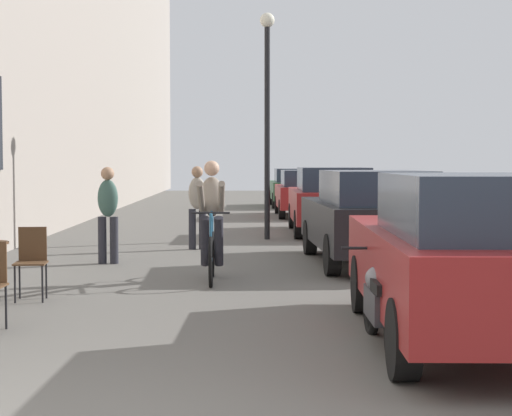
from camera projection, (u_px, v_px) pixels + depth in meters
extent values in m
cylinder|color=black|center=(6.00, 307.00, 8.49)|extent=(0.02, 0.02, 0.45)
cylinder|color=black|center=(42.00, 284.00, 10.08)|extent=(0.02, 0.02, 0.45)
cylinder|color=black|center=(15.00, 285.00, 10.05)|extent=(0.02, 0.02, 0.45)
cylinder|color=black|center=(46.00, 280.00, 10.40)|extent=(0.02, 0.02, 0.45)
cylinder|color=black|center=(20.00, 281.00, 10.37)|extent=(0.02, 0.02, 0.45)
cube|color=#4C331E|center=(31.00, 263.00, 10.21)|extent=(0.41, 0.41, 0.02)
cube|color=#4C331E|center=(33.00, 244.00, 10.38)|extent=(0.34, 0.05, 0.42)
torus|color=black|center=(211.00, 262.00, 11.38)|extent=(0.06, 0.71, 0.71)
torus|color=black|center=(212.00, 254.00, 12.43)|extent=(0.06, 0.71, 0.71)
cylinder|color=#286084|center=(212.00, 235.00, 12.32)|extent=(0.04, 0.21, 0.58)
cylinder|color=#286084|center=(211.00, 215.00, 11.80)|extent=(0.05, 0.82, 0.14)
cylinder|color=#286084|center=(211.00, 238.00, 11.38)|extent=(0.04, 0.09, 0.67)
cylinder|color=#286084|center=(212.00, 255.00, 11.93)|extent=(0.05, 1.00, 0.12)
cylinder|color=black|center=(211.00, 213.00, 11.39)|extent=(0.52, 0.03, 0.03)
ellipsoid|color=black|center=(212.00, 214.00, 12.21)|extent=(0.12, 0.24, 0.06)
ellipsoid|color=gray|center=(212.00, 196.00, 12.12)|extent=(0.34, 0.35, 0.59)
sphere|color=tan|center=(212.00, 168.00, 12.06)|extent=(0.22, 0.22, 0.22)
cylinder|color=#26262D|center=(219.00, 241.00, 12.08)|extent=(0.13, 0.40, 0.75)
cylinder|color=#26262D|center=(205.00, 241.00, 12.07)|extent=(0.13, 0.40, 0.75)
cylinder|color=gray|center=(221.00, 197.00, 11.73)|extent=(0.12, 0.75, 0.48)
cylinder|color=gray|center=(201.00, 197.00, 11.73)|extent=(0.10, 0.75, 0.48)
cylinder|color=#26262D|center=(102.00, 240.00, 13.94)|extent=(0.14, 0.14, 0.78)
cylinder|color=#26262D|center=(114.00, 240.00, 13.93)|extent=(0.14, 0.14, 0.78)
ellipsoid|color=#38564C|center=(108.00, 198.00, 13.90)|extent=(0.36, 0.27, 0.62)
sphere|color=#A57A5B|center=(108.00, 174.00, 13.87)|extent=(0.22, 0.22, 0.22)
cylinder|color=#26262D|center=(203.00, 229.00, 16.23)|extent=(0.14, 0.14, 0.78)
cylinder|color=#26262D|center=(192.00, 229.00, 16.20)|extent=(0.14, 0.14, 0.78)
ellipsoid|color=#9E9384|center=(197.00, 193.00, 16.18)|extent=(0.37, 0.29, 0.62)
sphere|color=#A57A5B|center=(197.00, 172.00, 16.16)|extent=(0.22, 0.22, 0.22)
cylinder|color=black|center=(267.00, 134.00, 18.20)|extent=(0.12, 0.12, 4.60)
sphere|color=silver|center=(267.00, 20.00, 18.07)|extent=(0.32, 0.32, 0.32)
cube|color=maroon|center=(468.00, 269.00, 7.92)|extent=(2.01, 4.53, 0.73)
cube|color=#283342|center=(484.00, 205.00, 7.35)|extent=(1.64, 2.47, 0.54)
cylinder|color=black|center=(362.00, 284.00, 9.43)|extent=(0.23, 0.65, 0.64)
cylinder|color=black|center=(512.00, 284.00, 9.40)|extent=(0.23, 0.65, 0.64)
cylinder|color=black|center=(403.00, 339.00, 6.49)|extent=(0.23, 0.65, 0.64)
cube|color=black|center=(369.00, 224.00, 13.91)|extent=(1.94, 4.42, 0.71)
cube|color=#283342|center=(376.00, 187.00, 13.35)|extent=(1.59, 2.40, 0.53)
cylinder|color=black|center=(310.00, 237.00, 15.32)|extent=(0.22, 0.63, 0.63)
cylinder|color=black|center=(399.00, 237.00, 15.41)|extent=(0.22, 0.63, 0.63)
cylinder|color=black|center=(332.00, 255.00, 12.45)|extent=(0.22, 0.63, 0.63)
cylinder|color=black|center=(441.00, 254.00, 12.54)|extent=(0.22, 0.63, 0.63)
cube|color=maroon|center=(331.00, 205.00, 19.83)|extent=(1.89, 4.42, 0.71)
cube|color=#283342|center=(333.00, 179.00, 19.27)|extent=(1.57, 2.40, 0.53)
cylinder|color=black|center=(293.00, 216.00, 21.29)|extent=(0.22, 0.64, 0.63)
cylinder|color=black|center=(358.00, 216.00, 21.29)|extent=(0.22, 0.64, 0.63)
cylinder|color=black|center=(299.00, 224.00, 18.40)|extent=(0.22, 0.64, 0.63)
cylinder|color=black|center=(374.00, 224.00, 18.40)|extent=(0.22, 0.64, 0.63)
cube|color=maroon|center=(304.00, 196.00, 25.96)|extent=(1.67, 4.04, 0.66)
cube|color=#283342|center=(306.00, 178.00, 25.45)|extent=(1.41, 2.18, 0.49)
cylinder|color=black|center=(278.00, 205.00, 27.29)|extent=(0.19, 0.58, 0.58)
cylinder|color=black|center=(324.00, 205.00, 27.32)|extent=(0.19, 0.58, 0.58)
cylinder|color=black|center=(282.00, 209.00, 24.64)|extent=(0.19, 0.58, 0.58)
cylinder|color=black|center=(334.00, 209.00, 24.67)|extent=(0.19, 0.58, 0.58)
cube|color=#23512D|center=(293.00, 190.00, 31.55)|extent=(1.67, 4.03, 0.66)
cube|color=#283342|center=(294.00, 175.00, 31.03)|extent=(1.40, 2.18, 0.49)
cylinder|color=black|center=(272.00, 197.00, 32.88)|extent=(0.19, 0.58, 0.58)
cylinder|color=black|center=(311.00, 197.00, 32.91)|extent=(0.19, 0.58, 0.58)
cylinder|color=black|center=(275.00, 201.00, 30.23)|extent=(0.19, 0.58, 0.58)
cylinder|color=black|center=(317.00, 201.00, 30.25)|extent=(0.19, 0.58, 0.58)
torus|color=black|center=(371.00, 302.00, 8.35)|extent=(0.10, 0.69, 0.69)
torus|color=black|center=(395.00, 332.00, 6.90)|extent=(0.11, 0.70, 0.70)
cube|color=#333338|center=(382.00, 304.00, 7.62)|extent=(0.26, 0.76, 0.28)
ellipsoid|color=#595960|center=(381.00, 279.00, 7.70)|extent=(0.29, 0.53, 0.24)
cube|color=black|center=(387.00, 287.00, 7.33)|extent=(0.25, 0.44, 0.10)
cylinder|color=black|center=(373.00, 248.00, 8.22)|extent=(0.62, 0.04, 0.03)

